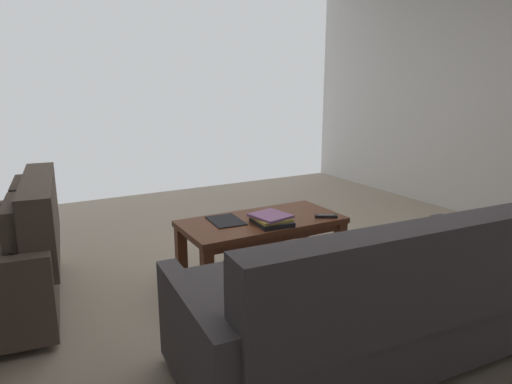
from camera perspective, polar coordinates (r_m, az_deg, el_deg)
ground_plane at (r=3.45m, az=1.14°, el=-10.69°), size 5.61×5.91×0.01m
sofa_main at (r=2.42m, az=14.27°, el=-12.99°), size 1.98×0.96×0.82m
coffee_table at (r=3.26m, az=0.72°, el=-4.62°), size 1.14×0.56×0.47m
book_stack at (r=3.13m, az=1.89°, el=-3.41°), size 0.27×0.30×0.07m
tv_remote at (r=3.31m, az=8.72°, el=-3.01°), size 0.16×0.12×0.02m
loose_magazine at (r=3.20m, az=-3.80°, el=-3.60°), size 0.23×0.30×0.01m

